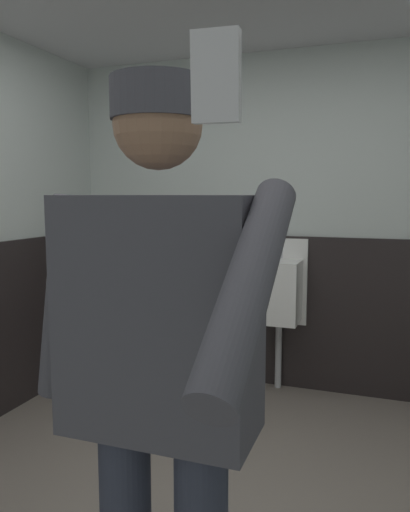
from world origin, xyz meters
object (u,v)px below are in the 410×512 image
at_px(cell_phone, 216,77).
at_px(soap_dispenser, 260,212).
at_px(urinal_left, 183,284).
at_px(person, 159,367).
at_px(urinal_middle, 277,290).

distance_m(cell_phone, soap_dispenser, 3.16).
bearing_deg(urinal_left, cell_phone, -66.76).
height_order(urinal_left, soap_dispenser, soap_dispenser).
relative_size(person, soap_dispenser, 9.73).
xyz_separation_m(urinal_left, person, (0.95, -2.45, 0.26)).
bearing_deg(urinal_left, person, -68.85).
relative_size(urinal_left, soap_dispenser, 6.89).
distance_m(person, soap_dispenser, 2.62).
height_order(urinal_left, cell_phone, cell_phone).
xyz_separation_m(person, soap_dispenser, (-0.37, 2.57, 0.30)).
bearing_deg(person, soap_dispenser, 98.10).
bearing_deg(person, cell_phone, -57.52).
bearing_deg(urinal_middle, urinal_left, 180.00).
distance_m(urinal_left, person, 2.65).
height_order(urinal_left, person, person).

